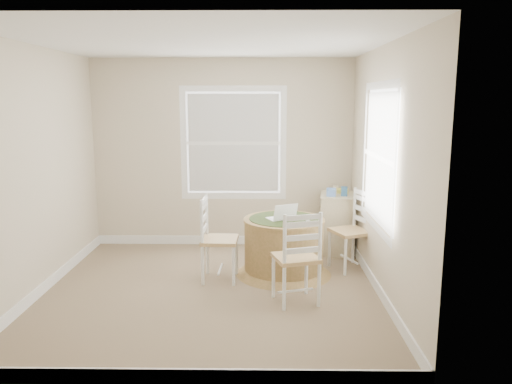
{
  "coord_description": "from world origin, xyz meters",
  "views": [
    {
      "loc": [
        0.55,
        -5.11,
        2.05
      ],
      "look_at": [
        0.48,
        0.45,
        1.01
      ],
      "focal_mm": 35.0,
      "sensor_mm": 36.0,
      "label": 1
    }
  ],
  "objects_px": {
    "round_table": "(284,244)",
    "chair_right": "(350,231)",
    "chair_left": "(220,240)",
    "chair_near": "(296,257)",
    "laptop": "(282,217)",
    "corner_chest": "(337,223)"
  },
  "relations": [
    {
      "from": "chair_left",
      "to": "corner_chest",
      "type": "distance_m",
      "value": 1.84
    },
    {
      "from": "chair_near",
      "to": "chair_right",
      "type": "height_order",
      "value": "same"
    },
    {
      "from": "chair_right",
      "to": "laptop",
      "type": "bearing_deg",
      "value": -97.72
    },
    {
      "from": "chair_left",
      "to": "chair_near",
      "type": "height_order",
      "value": "same"
    },
    {
      "from": "chair_left",
      "to": "corner_chest",
      "type": "relative_size",
      "value": 1.19
    },
    {
      "from": "chair_near",
      "to": "chair_left",
      "type": "bearing_deg",
      "value": -54.02
    },
    {
      "from": "laptop",
      "to": "round_table",
      "type": "bearing_deg",
      "value": -155.23
    },
    {
      "from": "laptop",
      "to": "chair_left",
      "type": "bearing_deg",
      "value": -13.03
    },
    {
      "from": "chair_left",
      "to": "laptop",
      "type": "xyz_separation_m",
      "value": [
        0.71,
        0.17,
        0.23
      ]
    },
    {
      "from": "round_table",
      "to": "chair_right",
      "type": "bearing_deg",
      "value": 8.48
    },
    {
      "from": "round_table",
      "to": "chair_near",
      "type": "bearing_deg",
      "value": -88.76
    },
    {
      "from": "round_table",
      "to": "laptop",
      "type": "bearing_deg",
      "value": -133.81
    },
    {
      "from": "chair_right",
      "to": "laptop",
      "type": "distance_m",
      "value": 0.9
    },
    {
      "from": "round_table",
      "to": "chair_left",
      "type": "distance_m",
      "value": 0.77
    },
    {
      "from": "chair_near",
      "to": "chair_right",
      "type": "relative_size",
      "value": 1.0
    },
    {
      "from": "laptop",
      "to": "corner_chest",
      "type": "height_order",
      "value": "laptop"
    },
    {
      "from": "chair_right",
      "to": "corner_chest",
      "type": "relative_size",
      "value": 1.19
    },
    {
      "from": "chair_left",
      "to": "chair_near",
      "type": "relative_size",
      "value": 1.0
    },
    {
      "from": "chair_near",
      "to": "laptop",
      "type": "relative_size",
      "value": 2.52
    },
    {
      "from": "chair_right",
      "to": "round_table",
      "type": "bearing_deg",
      "value": -99.63
    },
    {
      "from": "round_table",
      "to": "laptop",
      "type": "height_order",
      "value": "laptop"
    },
    {
      "from": "laptop",
      "to": "corner_chest",
      "type": "xyz_separation_m",
      "value": [
        0.78,
        0.92,
        -0.3
      ]
    }
  ]
}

